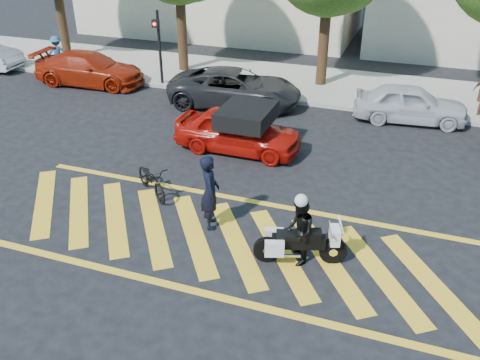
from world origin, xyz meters
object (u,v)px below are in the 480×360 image
(bicycle, at_px, (152,180))
(parked_mid_right, at_px, (410,104))
(parked_mid_left, at_px, (235,88))
(red_convertible, at_px, (238,131))
(officer_bike, at_px, (210,192))
(police_motorcycle, at_px, (299,243))
(officer_moto, at_px, (299,232))
(parked_left, at_px, (90,69))

(bicycle, height_order, parked_mid_right, parked_mid_right)
(parked_mid_left, bearing_deg, bicycle, 174.31)
(red_convertible, distance_m, parked_mid_right, 6.68)
(red_convertible, bearing_deg, parked_mid_right, -48.04)
(officer_bike, bearing_deg, police_motorcycle, -133.06)
(officer_moto, height_order, parked_mid_left, officer_moto)
(officer_bike, bearing_deg, parked_mid_right, -52.61)
(officer_bike, xyz_separation_m, parked_mid_right, (4.18, 8.73, -0.28))
(officer_moto, distance_m, parked_mid_left, 10.03)
(police_motorcycle, height_order, parked_mid_right, parked_mid_right)
(parked_mid_left, xyz_separation_m, parked_mid_right, (6.53, 0.56, -0.03))
(bicycle, bearing_deg, red_convertible, 18.27)
(officer_moto, bearing_deg, red_convertible, -164.81)
(officer_bike, distance_m, officer_moto, 2.47)
(officer_moto, height_order, parked_left, officer_moto)
(bicycle, height_order, parked_left, parked_left)
(police_motorcycle, height_order, parked_left, parked_left)
(officer_moto, bearing_deg, parked_mid_right, 151.57)
(officer_bike, relative_size, bicycle, 1.12)
(parked_mid_left, bearing_deg, police_motorcycle, -159.53)
(parked_left, height_order, parked_mid_left, parked_mid_left)
(police_motorcycle, relative_size, red_convertible, 0.50)
(officer_bike, relative_size, parked_mid_right, 0.48)
(bicycle, relative_size, parked_left, 0.36)
(officer_moto, relative_size, parked_mid_right, 0.40)
(police_motorcycle, distance_m, red_convertible, 5.95)
(police_motorcycle, xyz_separation_m, red_convertible, (-3.22, 5.00, 0.19))
(officer_bike, xyz_separation_m, police_motorcycle, (2.39, -0.69, -0.46))
(officer_moto, bearing_deg, officer_bike, -123.46)
(parked_mid_right, bearing_deg, bicycle, 135.39)
(officer_bike, height_order, officer_moto, officer_bike)
(red_convertible, relative_size, parked_mid_left, 0.79)
(officer_bike, height_order, red_convertible, officer_bike)
(bicycle, height_order, parked_mid_left, parked_mid_left)
(officer_bike, xyz_separation_m, officer_moto, (2.37, -0.68, -0.16))
(officer_moto, relative_size, parked_left, 0.33)
(red_convertible, height_order, parked_left, parked_left)
(bicycle, distance_m, parked_mid_left, 7.30)
(red_convertible, bearing_deg, officer_bike, -168.49)
(bicycle, bearing_deg, officer_bike, -74.22)
(bicycle, xyz_separation_m, parked_mid_right, (6.28, 7.85, 0.23))
(bicycle, bearing_deg, parked_left, 81.51)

